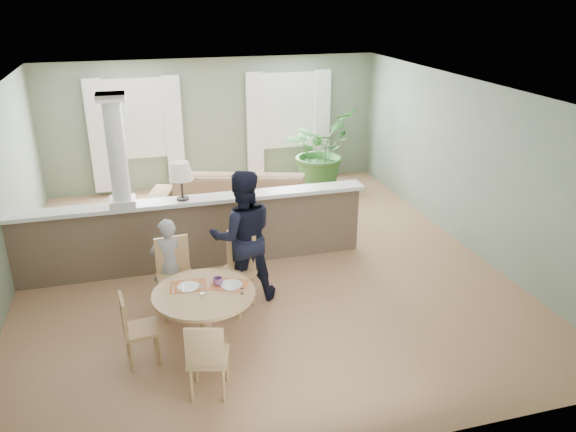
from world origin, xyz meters
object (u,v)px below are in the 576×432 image
object	(u,v)px
sofa	(236,206)
man_person	(243,236)
houseplant	(319,150)
child_person	(169,263)
chair_far_boy	(175,272)
chair_side	(135,326)
chair_near	(207,356)
chair_far_man	(237,268)
dining_table	(205,303)

from	to	relation	value
sofa	man_person	size ratio (longest dim) A/B	1.69
houseplant	child_person	size ratio (longest dim) A/B	1.33
sofa	chair_far_boy	world-z (taller)	chair_far_boy
child_person	man_person	bearing A→B (deg)	175.18
chair_side	chair_near	bearing A→B (deg)	-145.58
chair_near	houseplant	bearing A→B (deg)	-102.47
houseplant	chair_near	distance (m)	6.86
chair_far_boy	man_person	bearing A→B (deg)	1.94
chair_side	chair_far_man	bearing A→B (deg)	-62.09
man_person	houseplant	bearing A→B (deg)	-118.11
sofa	chair_far_man	distance (m)	2.59
houseplant	man_person	bearing A→B (deg)	-120.79
chair_side	sofa	bearing A→B (deg)	-33.92
sofa	chair_near	xyz separation A→B (m)	(-1.10, -4.27, 0.05)
chair_side	man_person	bearing A→B (deg)	-58.98
chair_far_man	chair_side	distance (m)	1.62
dining_table	chair_far_boy	distance (m)	0.94
sofa	man_person	world-z (taller)	man_person
chair_near	man_person	world-z (taller)	man_person
sofa	chair_far_boy	size ratio (longest dim) A/B	3.07
sofa	chair_far_man	bearing A→B (deg)	-82.11
chair_far_man	man_person	distance (m)	0.44
sofa	houseplant	distance (m)	2.80
dining_table	chair_side	xyz separation A→B (m)	(-0.81, -0.12, -0.10)
chair_near	chair_side	xyz separation A→B (m)	(-0.70, 0.81, -0.03)
chair_near	man_person	size ratio (longest dim) A/B	0.49
chair_near	dining_table	bearing A→B (deg)	-81.09
dining_table	chair_far_man	size ratio (longest dim) A/B	1.18
chair_far_man	chair_near	world-z (taller)	chair_far_man
houseplant	child_person	xyz separation A→B (m)	(-3.44, -4.07, -0.21)
chair_far_man	man_person	xyz separation A→B (m)	(0.13, 0.21, 0.36)
chair_side	houseplant	bearing A→B (deg)	-43.26
man_person	chair_side	bearing A→B (deg)	40.17
chair_far_man	sofa	bearing A→B (deg)	121.87
dining_table	chair_far_boy	xyz separation A→B (m)	(-0.27, 0.90, -0.02)
chair_far_man	child_person	world-z (taller)	child_person
sofa	dining_table	xyz separation A→B (m)	(-0.99, -3.33, 0.12)
dining_table	chair_far_boy	size ratio (longest dim) A/B	1.18
sofa	dining_table	bearing A→B (deg)	-88.35
chair_far_boy	man_person	distance (m)	1.00
houseplant	chair_far_boy	bearing A→B (deg)	-128.72
chair_far_boy	man_person	world-z (taller)	man_person
chair_far_boy	chair_near	world-z (taller)	chair_far_boy
child_person	man_person	size ratio (longest dim) A/B	0.68
child_person	chair_far_boy	bearing A→B (deg)	109.08
houseplant	child_person	world-z (taller)	houseplant
sofa	chair_far_man	size ratio (longest dim) A/B	3.06
chair_side	child_person	size ratio (longest dim) A/B	0.68
chair_far_boy	child_person	xyz separation A→B (m)	(-0.06, 0.15, 0.07)
sofa	chair_far_boy	bearing A→B (deg)	-99.20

